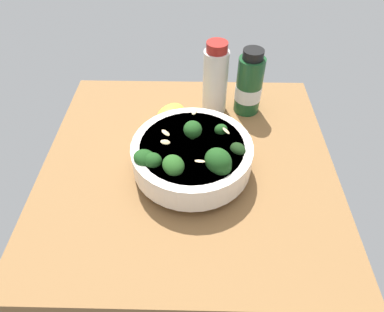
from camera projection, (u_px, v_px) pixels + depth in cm
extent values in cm
cube|color=brown|center=(188.00, 169.00, 70.92)|extent=(58.55, 58.55, 4.02)
cylinder|color=silver|center=(192.00, 167.00, 67.34)|extent=(12.48, 12.48, 1.71)
cylinder|color=silver|center=(192.00, 155.00, 64.90)|extent=(22.69, 22.69, 5.14)
cylinder|color=beige|center=(192.00, 147.00, 63.36)|extent=(19.42, 19.42, 0.80)
cylinder|color=#589D47|center=(221.00, 135.00, 66.55)|extent=(1.15, 1.08, 1.14)
ellipsoid|color=#194216|center=(221.00, 130.00, 65.62)|extent=(3.07, 2.60, 2.98)
cylinder|color=#3C7A32|center=(153.00, 167.00, 61.24)|extent=(1.52, 1.58, 1.57)
ellipsoid|color=#194216|center=(153.00, 161.00, 60.04)|extent=(4.49, 4.73, 3.97)
cylinder|color=#589D47|center=(146.00, 165.00, 61.80)|extent=(1.88, 1.90, 1.69)
ellipsoid|color=#194216|center=(145.00, 158.00, 60.52)|extent=(4.78, 3.94, 3.86)
cylinder|color=#4A8F3C|center=(218.00, 168.00, 59.85)|extent=(2.15, 2.12, 1.30)
ellipsoid|color=#194216|center=(218.00, 161.00, 58.62)|extent=(7.39, 7.22, 5.46)
cylinder|color=#3C7A32|center=(193.00, 137.00, 64.29)|extent=(1.74, 1.66, 1.53)
ellipsoid|color=#194216|center=(193.00, 130.00, 63.14)|extent=(5.12, 4.79, 4.48)
cylinder|color=#2F662B|center=(220.00, 173.00, 60.02)|extent=(1.71, 1.65, 1.26)
ellipsoid|color=#194216|center=(221.00, 166.00, 58.87)|extent=(5.26, 5.83, 4.86)
cylinder|color=#589D47|center=(237.00, 154.00, 63.28)|extent=(1.18, 1.16, 1.00)
ellipsoid|color=black|center=(238.00, 149.00, 62.36)|extent=(4.07, 4.13, 2.53)
cylinder|color=#3C7A32|center=(174.00, 172.00, 59.83)|extent=(1.93, 1.97, 1.67)
ellipsoid|color=#23511C|center=(173.00, 165.00, 58.60)|extent=(5.81, 5.89, 4.17)
ellipsoid|color=#DBBC84|center=(215.00, 154.00, 59.94)|extent=(1.78, 1.89, 1.37)
ellipsoid|color=#DBBC84|center=(200.00, 161.00, 57.63)|extent=(1.90, 1.23, 0.64)
ellipsoid|color=#DBBC84|center=(166.00, 132.00, 64.13)|extent=(2.05, 1.85, 0.90)
ellipsoid|color=#DBBC84|center=(195.00, 111.00, 67.47)|extent=(1.74, 2.07, 0.75)
ellipsoid|color=#DBBC84|center=(165.00, 142.00, 59.97)|extent=(1.90, 1.48, 1.19)
ellipsoid|color=#DBBC84|center=(226.00, 131.00, 64.28)|extent=(1.89, 2.04, 1.07)
ellipsoid|color=yellow|center=(170.00, 115.00, 77.36)|extent=(8.73, 9.71, 3.62)
cylinder|color=beige|center=(215.00, 82.00, 76.67)|extent=(5.53, 5.53, 14.86)
cylinder|color=maroon|center=(217.00, 47.00, 70.67)|extent=(4.54, 4.54, 2.03)
cylinder|color=#194723|center=(249.00, 86.00, 76.98)|extent=(5.87, 5.87, 13.37)
cylinder|color=black|center=(253.00, 54.00, 71.52)|extent=(4.48, 4.48, 1.99)
cylinder|color=silver|center=(248.00, 92.00, 78.18)|extent=(5.99, 5.99, 3.48)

